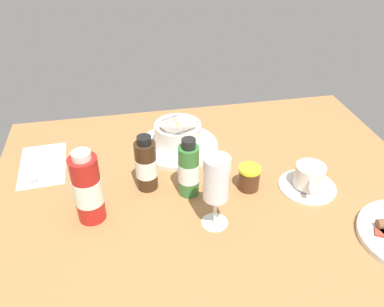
{
  "coord_description": "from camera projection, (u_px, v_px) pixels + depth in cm",
  "views": [
    {
      "loc": [
        19.5,
        74.82,
        62.89
      ],
      "look_at": [
        4.06,
        -4.94,
        7.08
      ],
      "focal_mm": 36.72,
      "sensor_mm": 36.0,
      "label": 1
    }
  ],
  "objects": [
    {
      "name": "jam_jar",
      "position": [
        249.0,
        178.0,
        0.97
      ],
      "size": [
        5.52,
        5.52,
        6.23
      ],
      "color": "#492B18",
      "rests_on": "ground_plane"
    },
    {
      "name": "coffee_cup",
      "position": [
        309.0,
        179.0,
        0.97
      ],
      "size": [
        14.21,
        14.21,
        6.5
      ],
      "color": "silver",
      "rests_on": "ground_plane"
    },
    {
      "name": "sauce_bottle_red",
      "position": [
        88.0,
        189.0,
        0.85
      ],
      "size": [
        6.34,
        6.34,
        17.96
      ],
      "color": "#B21E19",
      "rests_on": "ground_plane"
    },
    {
      "name": "sauce_bottle_green",
      "position": [
        189.0,
        170.0,
        0.93
      ],
      "size": [
        5.17,
        5.17,
        15.41
      ],
      "color": "#337233",
      "rests_on": "ground_plane"
    },
    {
      "name": "porridge_bowl",
      "position": [
        178.0,
        137.0,
        1.12
      ],
      "size": [
        22.92,
        22.92,
        8.38
      ],
      "color": "silver",
      "rests_on": "ground_plane"
    },
    {
      "name": "wine_glass",
      "position": [
        216.0,
        182.0,
        0.82
      ],
      "size": [
        6.03,
        6.03,
        17.81
      ],
      "color": "white",
      "rests_on": "ground_plane"
    },
    {
      "name": "cutlery_setting",
      "position": [
        42.0,
        165.0,
        1.06
      ],
      "size": [
        13.08,
        20.48,
        0.9
      ],
      "color": "silver",
      "rests_on": "ground_plane"
    },
    {
      "name": "sauce_bottle_brown",
      "position": [
        146.0,
        165.0,
        0.95
      ],
      "size": [
        5.38,
        5.38,
        14.76
      ],
      "color": "#382314",
      "rests_on": "ground_plane"
    },
    {
      "name": "ground_plane",
      "position": [
        211.0,
        190.0,
        1.0
      ],
      "size": [
        110.0,
        84.0,
        3.0
      ],
      "primitive_type": "cube",
      "color": "#9E6B3D"
    }
  ]
}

